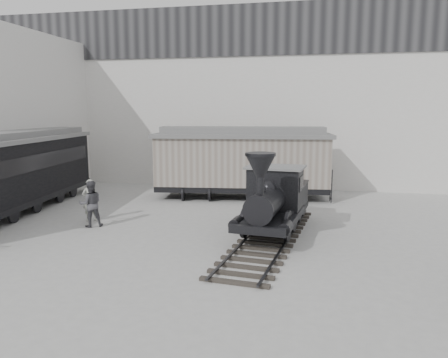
% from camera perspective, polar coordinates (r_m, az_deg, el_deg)
% --- Properties ---
extents(ground, '(90.00, 90.00, 0.00)m').
position_cam_1_polar(ground, '(14.23, -4.15, -10.74)').
color(ground, '#9E9E9B').
extents(north_wall, '(34.00, 2.51, 11.00)m').
position_cam_1_polar(north_wall, '(28.12, 4.14, 10.50)').
color(north_wall, silver).
rests_on(north_wall, ground).
extents(west_pavilion, '(7.00, 12.11, 9.00)m').
position_cam_1_polar(west_pavilion, '(29.20, -27.16, 7.41)').
color(west_pavilion, silver).
rests_on(west_pavilion, ground).
extents(locomotive, '(3.11, 9.56, 3.32)m').
position_cam_1_polar(locomotive, '(16.95, 6.45, -3.25)').
color(locomotive, black).
rests_on(locomotive, ground).
extents(boxcar, '(9.84, 4.07, 3.92)m').
position_cam_1_polar(boxcar, '(23.87, 2.36, 2.37)').
color(boxcar, black).
rests_on(boxcar, ground).
extents(passenger_coach, '(4.03, 13.45, 3.54)m').
position_cam_1_polar(passenger_coach, '(22.35, -26.42, 0.74)').
color(passenger_coach, black).
rests_on(passenger_coach, ground).
extents(visitor_a, '(0.80, 0.71, 1.85)m').
position_cam_1_polar(visitor_a, '(19.89, -17.05, -2.65)').
color(visitor_a, '#B1B3A7').
rests_on(visitor_a, ground).
extents(visitor_b, '(1.18, 1.12, 1.93)m').
position_cam_1_polar(visitor_b, '(18.90, -17.02, -3.12)').
color(visitor_b, '#49484E').
rests_on(visitor_b, ground).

